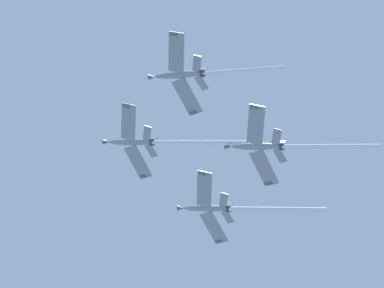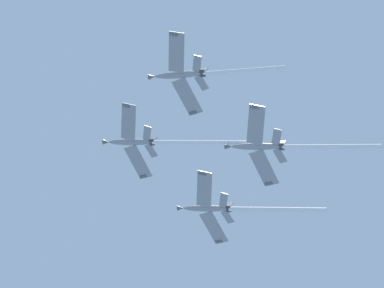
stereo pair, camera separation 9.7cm
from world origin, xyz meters
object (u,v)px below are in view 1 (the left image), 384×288
at_px(jet_right_wing, 232,209).
at_px(jet_left_wing, 190,74).
at_px(jet_lead, 152,142).
at_px(jet_slot, 276,146).

bearing_deg(jet_right_wing, jet_left_wing, 105.63).
bearing_deg(jet_lead, jet_slot, -157.86).
height_order(jet_lead, jet_slot, jet_lead).
distance_m(jet_right_wing, jet_slot, 21.18).
relative_size(jet_lead, jet_left_wing, 1.14).
relative_size(jet_lead, jet_slot, 1.07).
xyz_separation_m(jet_left_wing, jet_right_wing, (8.98, -32.08, -3.08)).
height_order(jet_left_wing, jet_right_wing, jet_left_wing).
distance_m(jet_lead, jet_right_wing, 24.37).
height_order(jet_lead, jet_right_wing, jet_lead).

